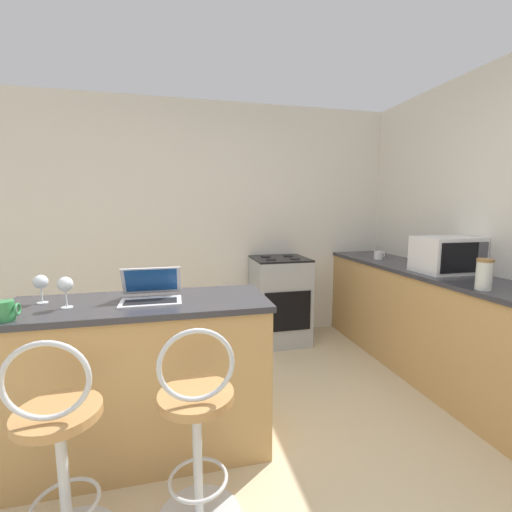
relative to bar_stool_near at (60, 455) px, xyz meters
The scene contains 13 objects.
wall_back 2.66m from the bar_stool_near, 71.32° to the left, with size 12.00×0.06×2.60m.
breakfast_bar 0.64m from the bar_stool_near, 64.14° to the left, with size 1.47×0.58×0.94m.
counter_right 2.79m from the bar_stool_near, 18.49° to the left, with size 0.59×2.98×0.94m.
bar_stool_near is the anchor object (origin of this frame).
bar_stool_far 0.56m from the bar_stool_near, ahead, with size 0.40×0.40×0.98m.
laptop 0.86m from the bar_stool_near, 59.46° to the left, with size 0.34×0.27×0.19m.
microwave 2.91m from the bar_stool_near, 19.12° to the left, with size 0.48×0.36×0.30m.
stove_range 2.60m from the bar_stool_near, 52.36° to the left, with size 0.58×0.57×0.95m.
wine_glass_tall 0.81m from the bar_stool_near, 99.24° to the left, with size 0.08×0.08×0.17m.
mug_white 3.13m from the bar_stool_near, 33.88° to the left, with size 0.10×0.09×0.09m.
mug_green 0.71m from the bar_stool_near, 129.45° to the left, with size 0.10×0.08×0.10m.
wine_glass_short 0.93m from the bar_stool_near, 110.54° to the left, with size 0.08×0.08×0.16m.
storage_jar 2.54m from the bar_stool_near, ahead, with size 0.10×0.10×0.21m.
Camera 1 is at (-0.32, -1.35, 1.47)m, focal length 24.00 mm.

